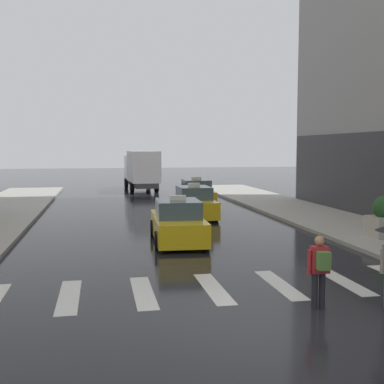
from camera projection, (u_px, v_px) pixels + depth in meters
ground_plane at (249, 332)px, 9.35m from camera, size 160.00×160.00×0.00m
crosswalk_markings at (213, 288)px, 12.28m from camera, size 11.30×2.80×0.01m
taxi_lead at (178, 223)px, 18.35m from camera, size 2.10×4.62×1.80m
taxi_second at (194, 204)px, 24.83m from camera, size 1.96×4.56×1.80m
taxi_third at (196, 194)px, 30.19m from camera, size 2.03×4.59×1.80m
box_truck at (142, 169)px, 40.30m from camera, size 2.55×7.63×3.35m
pedestrian_with_backpack at (320, 266)px, 10.61m from camera, size 0.55×0.43×1.65m
planter_near_corner at (384, 218)px, 18.55m from camera, size 1.10×1.10×1.60m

